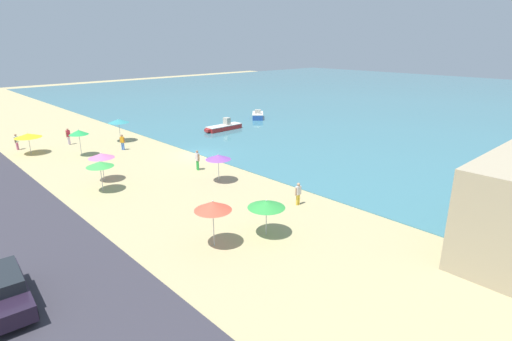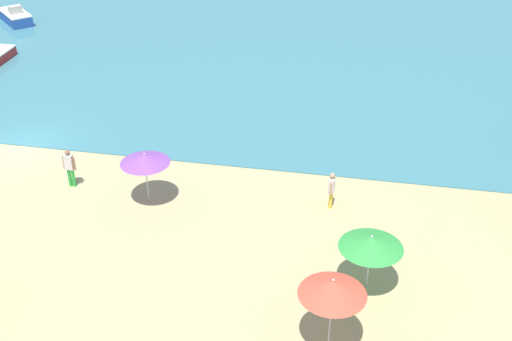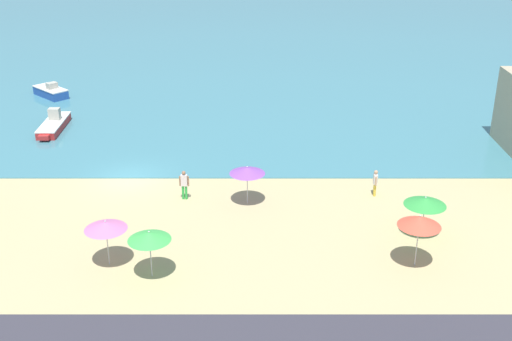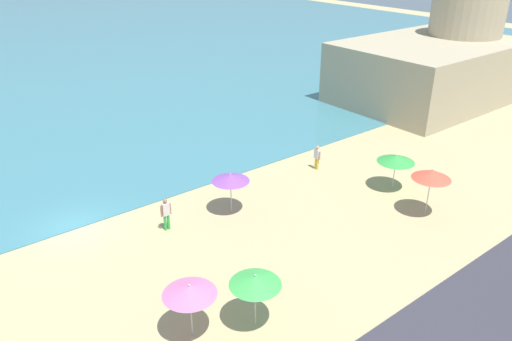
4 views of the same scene
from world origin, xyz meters
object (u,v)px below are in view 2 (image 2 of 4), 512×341
bather_1 (70,166)px  bather_3 (332,188)px  beach_umbrella_6 (371,242)px  beach_umbrella_7 (145,159)px  beach_umbrella_3 (333,288)px  skiff_offshore (15,16)px

bather_1 → bather_3: bather_1 is taller
beach_umbrella_6 → bather_1: beach_umbrella_6 is taller
bather_1 → beach_umbrella_7: bearing=-8.4°
beach_umbrella_6 → beach_umbrella_7: beach_umbrella_7 is taller
bather_3 → bather_1: bearing=-177.5°
beach_umbrella_3 → beach_umbrella_7: 10.42m
beach_umbrella_3 → bather_3: 7.83m
beach_umbrella_3 → skiff_offshore: (-25.29, 27.34, -1.88)m
beach_umbrella_3 → beach_umbrella_6: beach_umbrella_3 is taller
bather_1 → skiff_offshore: bather_1 is taller
bather_3 → skiff_offshore: 31.56m
beach_umbrella_7 → skiff_offshore: beach_umbrella_7 is taller
beach_umbrella_7 → bather_3: (7.40, 1.01, -1.14)m
beach_umbrella_6 → skiff_offshore: beach_umbrella_6 is taller
beach_umbrella_3 → beach_umbrella_7: beach_umbrella_3 is taller
bather_1 → bather_3: (11.02, 0.48, -0.10)m
beach_umbrella_3 → beach_umbrella_6: size_ratio=1.23×
skiff_offshore → beach_umbrella_3: bearing=-47.2°
beach_umbrella_7 → skiff_offshore: (-17.27, 20.69, -1.55)m
beach_umbrella_3 → skiff_offshore: size_ratio=0.74×
skiff_offshore → bather_1: bearing=-55.9°
beach_umbrella_6 → skiff_offshore: 35.89m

